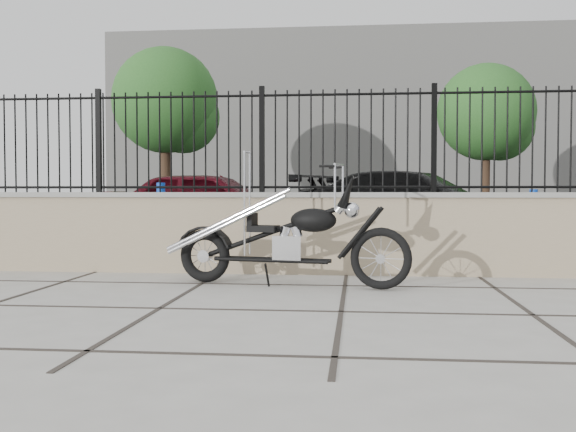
# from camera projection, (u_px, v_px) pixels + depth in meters

# --- Properties ---
(ground_plane) EXTENTS (90.00, 90.00, 0.00)m
(ground_plane) POSITION_uv_depth(u_px,v_px,m) (341.00, 312.00, 5.42)
(ground_plane) COLOR #99968E
(ground_plane) RESTS_ON ground
(parking_lot) EXTENTS (30.00, 30.00, 0.00)m
(parking_lot) POSITION_uv_depth(u_px,v_px,m) (353.00, 228.00, 17.84)
(parking_lot) COLOR black
(parking_lot) RESTS_ON ground
(retaining_wall) EXTENTS (14.00, 0.36, 0.96)m
(retaining_wall) POSITION_uv_depth(u_px,v_px,m) (347.00, 233.00, 7.88)
(retaining_wall) COLOR gray
(retaining_wall) RESTS_ON ground_plane
(iron_fence) EXTENTS (14.00, 0.08, 1.20)m
(iron_fence) POSITION_uv_depth(u_px,v_px,m) (347.00, 141.00, 7.84)
(iron_fence) COLOR black
(iron_fence) RESTS_ON retaining_wall
(background_building) EXTENTS (22.00, 6.00, 8.00)m
(background_building) POSITION_uv_depth(u_px,v_px,m) (355.00, 127.00, 31.61)
(background_building) COLOR beige
(background_building) RESTS_ON ground_plane
(chopper_motorcycle) EXTENTS (2.39, 0.89, 1.41)m
(chopper_motorcycle) POSITION_uv_depth(u_px,v_px,m) (285.00, 217.00, 6.89)
(chopper_motorcycle) COLOR black
(chopper_motorcycle) RESTS_ON ground_plane
(car_red) EXTENTS (4.18, 2.02, 1.38)m
(car_red) POSITION_uv_depth(u_px,v_px,m) (211.00, 206.00, 12.72)
(car_red) COLOR #470A13
(car_red) RESTS_ON parking_lot
(car_black) EXTENTS (5.05, 3.70, 1.36)m
(car_black) POSITION_uv_depth(u_px,v_px,m) (416.00, 207.00, 12.66)
(car_black) COLOR black
(car_black) RESTS_ON parking_lot
(bollard_a) EXTENTS (0.16, 0.16, 1.10)m
(bollard_a) POSITION_uv_depth(u_px,v_px,m) (161.00, 219.00, 10.35)
(bollard_a) COLOR #0A44A4
(bollard_a) RESTS_ON ground_plane
(bollard_b) EXTENTS (0.13, 0.13, 1.00)m
(bollard_b) POSITION_uv_depth(u_px,v_px,m) (533.00, 222.00, 10.22)
(bollard_b) COLOR blue
(bollard_b) RESTS_ON ground_plane
(tree_left) EXTENTS (3.52, 3.52, 5.94)m
(tree_left) POSITION_uv_depth(u_px,v_px,m) (165.00, 96.00, 22.40)
(tree_left) COLOR #382619
(tree_left) RESTS_ON ground_plane
(tree_right) EXTENTS (3.04, 3.04, 5.12)m
(tree_right) POSITION_uv_depth(u_px,v_px,m) (486.00, 108.00, 21.09)
(tree_right) COLOR #382619
(tree_right) RESTS_ON ground_plane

